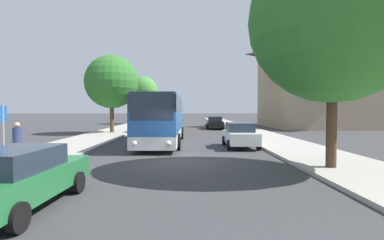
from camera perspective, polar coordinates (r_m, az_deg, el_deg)
The scene contains 15 objects.
ground_plane at distance 14.01m, azimuth -2.77°, elevation -7.93°, with size 300.00×300.00×0.00m, color #38383A.
sidewalk_left at distance 15.81m, azimuth -29.25°, elevation -6.77°, with size 4.00×120.00×0.15m, color #A39E93.
sidewalk_right at distance 15.49m, azimuth 24.30°, elevation -6.87°, with size 4.00×120.00×0.15m, color #A39E93.
building_right_background at distance 44.51m, azimuth 24.88°, elevation 7.58°, with size 16.40×13.26×13.65m.
bus_front at distance 20.98m, azimuth -5.77°, elevation 0.33°, with size 2.97×11.08×3.35m.
bus_middle at distance 34.54m, azimuth -4.66°, elevation 1.01°, with size 2.91×11.98×3.31m.
bus_rear at distance 48.99m, azimuth -3.68°, elevation 1.44°, with size 3.03×11.51×3.49m.
parked_car_left_curb at distance 8.50m, azimuth -30.25°, elevation -9.46°, with size 2.11×4.66×1.50m.
parked_car_right_near at distance 19.16m, azimuth 9.16°, elevation -2.81°, with size 2.01×3.98×1.57m.
parked_car_right_far at distance 36.37m, azimuth 4.38°, elevation -0.49°, with size 2.10×4.08×1.53m.
bus_stop_sign at distance 13.19m, azimuth -32.30°, elevation -1.54°, with size 0.08×0.45×2.46m.
pedestrian_waiting_far at distance 14.47m, azimuth -30.32°, elevation -3.78°, with size 0.36×0.36×1.74m.
tree_left_near at distance 49.08m, azimuth -9.17°, elevation 5.66°, with size 4.29×4.29×7.51m.
tree_left_far at distance 30.50m, azimuth -15.08°, elevation 7.01°, with size 5.17×5.17×7.52m.
tree_right_near at distance 13.41m, azimuth 25.33°, elevation 16.98°, with size 6.54×6.54×9.06m.
Camera 1 is at (0.36, -13.79, 2.45)m, focal length 28.00 mm.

